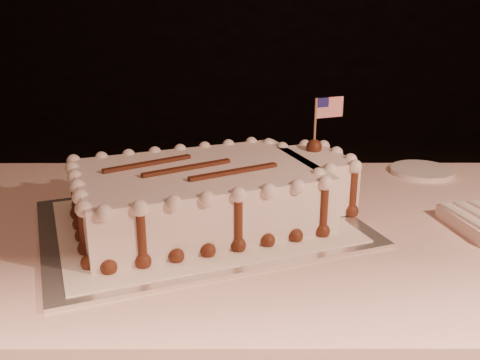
{
  "coord_description": "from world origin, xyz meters",
  "views": [
    {
      "loc": [
        -0.31,
        -0.38,
        1.18
      ],
      "look_at": [
        -0.31,
        0.59,
        0.84
      ],
      "focal_mm": 40.0,
      "sensor_mm": 36.0,
      "label": 1
    }
  ],
  "objects": [
    {
      "name": "cake_board",
      "position": [
        -0.39,
        0.59,
        0.75
      ],
      "size": [
        0.72,
        0.63,
        0.01
      ],
      "primitive_type": "cube",
      "rotation": [
        0.0,
        0.0,
        0.36
      ],
      "color": "silver",
      "rests_on": "banquet_table"
    },
    {
      "name": "doily",
      "position": [
        -0.39,
        0.59,
        0.76
      ],
      "size": [
        0.64,
        0.57,
        0.0
      ],
      "primitive_type": "cube",
      "rotation": [
        0.0,
        0.0,
        0.36
      ],
      "color": "white",
      "rests_on": "cake_board"
    },
    {
      "name": "sheet_cake",
      "position": [
        -0.36,
        0.6,
        0.81
      ],
      "size": [
        0.59,
        0.44,
        0.22
      ],
      "color": "white",
      "rests_on": "doily"
    },
    {
      "name": "side_plate",
      "position": [
        0.15,
        0.91,
        0.76
      ],
      "size": [
        0.16,
        0.16,
        0.01
      ],
      "primitive_type": "cylinder",
      "color": "white",
      "rests_on": "banquet_table"
    }
  ]
}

